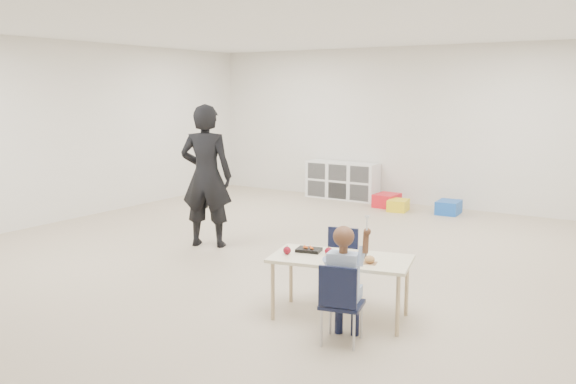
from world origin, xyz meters
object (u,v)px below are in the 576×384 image
Objects in this scene: cubby_shelf at (342,180)px; chair_near at (342,303)px; table at (340,287)px; child at (342,279)px; adult at (206,176)px.

chair_near is at bearing -62.48° from cubby_shelf.
child is at bearing -74.15° from table.
child is at bearing 0.00° from chair_near.
adult is at bearing 134.94° from chair_near.
cubby_shelf is (-2.83, 5.46, 0.06)m from table.
cubby_shelf is 4.15m from adult.
chair_near is 0.20m from child.
adult reaches higher than chair_near.
child is 3.50m from adult.
child is (0.00, 0.00, 0.20)m from chair_near.
adult reaches higher than table.
adult is at bearing -88.01° from cubby_shelf.
cubby_shelf is at bearing 104.21° from table.
child is at bearing 126.08° from adult.
table is 6.15m from cubby_shelf.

